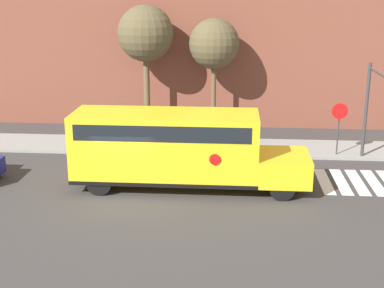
{
  "coord_description": "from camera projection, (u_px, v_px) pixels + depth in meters",
  "views": [
    {
      "loc": [
        4.27,
        -20.05,
        8.11
      ],
      "look_at": [
        2.63,
        1.32,
        1.75
      ],
      "focal_mm": 50.0,
      "sensor_mm": 36.0,
      "label": 1
    }
  ],
  "objects": [
    {
      "name": "ground_plane",
      "position": [
        125.0,
        193.0,
        21.78
      ],
      "size": [
        60.0,
        60.0,
        0.0
      ],
      "primitive_type": "plane",
      "color": "#3A3838"
    },
    {
      "name": "sidewalk_strip",
      "position": [
        150.0,
        146.0,
        27.97
      ],
      "size": [
        44.0,
        3.0,
        0.15
      ],
      "color": "gray",
      "rests_on": "ground"
    },
    {
      "name": "building_backdrop",
      "position": [
        164.0,
        46.0,
        32.92
      ],
      "size": [
        32.0,
        4.0,
        9.06
      ],
      "color": "brown",
      "rests_on": "ground"
    },
    {
      "name": "crosswalk_stripes",
      "position": [
        357.0,
        182.0,
        22.98
      ],
      "size": [
        3.3,
        3.2,
        0.01
      ],
      "color": "white",
      "rests_on": "ground"
    },
    {
      "name": "school_bus",
      "position": [
        175.0,
        146.0,
        21.91
      ],
      "size": [
        9.65,
        2.57,
        3.18
      ],
      "color": "yellow",
      "rests_on": "ground"
    },
    {
      "name": "stop_sign",
      "position": [
        339.0,
        121.0,
        25.8
      ],
      "size": [
        0.78,
        0.1,
        2.72
      ],
      "color": "#38383A",
      "rests_on": "ground"
    },
    {
      "name": "traffic_light",
      "position": [
        375.0,
        101.0,
        23.91
      ],
      "size": [
        0.28,
        3.8,
        4.69
      ],
      "color": "#38383A",
      "rests_on": "ground"
    },
    {
      "name": "tree_near_sidewalk",
      "position": [
        214.0,
        44.0,
        29.17
      ],
      "size": [
        2.76,
        2.76,
        6.46
      ],
      "color": "brown",
      "rests_on": "ground"
    },
    {
      "name": "tree_far_sidewalk",
      "position": [
        146.0,
        34.0,
        29.25
      ],
      "size": [
        3.09,
        3.09,
        7.16
      ],
      "color": "brown",
      "rests_on": "ground"
    }
  ]
}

